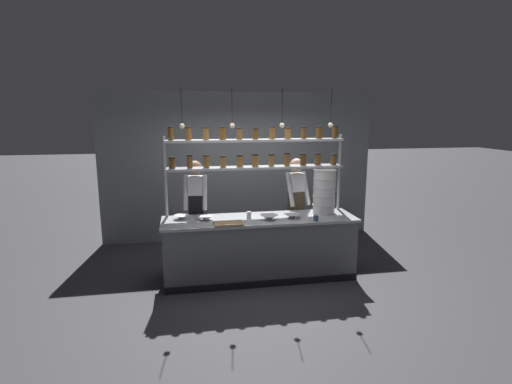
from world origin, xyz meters
name	(u,v)px	position (x,y,z in m)	size (l,w,h in m)	color
ground_plane	(260,277)	(0.00, 0.00, 0.00)	(40.00, 40.00, 0.00)	#3D3D42
back_wall	(240,167)	(0.00, 2.05, 1.41)	(5.24, 0.12, 2.82)	gray
prep_counter	(260,248)	(0.00, 0.00, 0.46)	(2.84, 0.76, 0.92)	slate
spice_shelf_unit	(256,156)	(0.01, 0.33, 1.79)	(2.73, 0.28, 2.24)	#ADAFB5
chef_left	(196,207)	(-0.90, 0.58, 1.00)	(0.39, 0.32, 1.72)	black
chef_center	(296,203)	(0.71, 0.57, 1.00)	(0.41, 0.34, 1.72)	black
container_stack	(324,191)	(1.03, 0.12, 1.26)	(0.35, 0.35, 0.68)	white
cutting_board	(228,223)	(-0.49, -0.25, 0.93)	(0.40, 0.26, 0.02)	#A88456
prep_bowl_near_left	(206,218)	(-0.78, 0.02, 0.95)	(0.20, 0.20, 0.06)	silver
prep_bowl_center_front	(269,217)	(0.12, -0.11, 0.95)	(0.26, 0.26, 0.07)	silver
prep_bowl_center_back	(181,217)	(-1.13, 0.14, 0.95)	(0.22, 0.22, 0.06)	white
prep_bowl_near_right	(292,216)	(0.47, -0.09, 0.95)	(0.23, 0.23, 0.06)	silver
serving_cup_front	(316,218)	(0.76, -0.29, 0.96)	(0.07, 0.07, 0.08)	#334C70
serving_cup_by_board	(249,215)	(-0.16, 0.02, 0.97)	(0.07, 0.07, 0.09)	silver
pendant_light_row	(258,124)	(-0.03, 0.00, 2.28)	(2.19, 0.07, 0.54)	black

